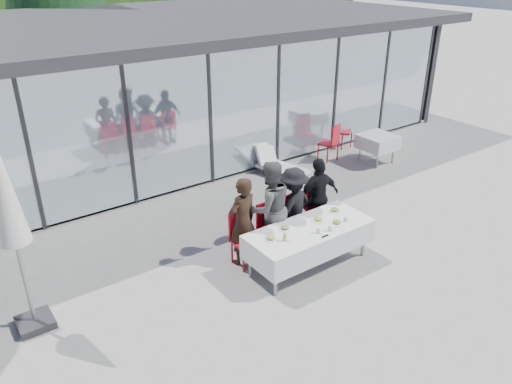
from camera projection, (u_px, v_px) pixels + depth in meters
ground at (284, 277)px, 8.48m from camera, size 90.00×90.00×0.00m
pavilion at (165, 60)px, 14.58m from camera, size 14.80×8.80×3.44m
dining_table at (309, 238)px, 8.60m from camera, size 2.26×0.96×0.75m
diner_a at (242, 221)px, 8.58m from camera, size 0.66×0.66×1.62m
diner_chair_a at (243, 235)px, 8.69m from camera, size 0.44×0.44×0.97m
diner_b at (269, 208)px, 8.85m from camera, size 1.00×1.00×1.78m
diner_chair_b at (270, 226)px, 8.99m from camera, size 0.44×0.44×0.97m
diner_c at (293, 207)px, 9.19m from camera, size 1.20×1.20×1.52m
diner_chair_c at (293, 217)px, 9.28m from camera, size 0.44×0.44×0.97m
diner_d at (318, 197)px, 9.51m from camera, size 1.01×1.01×1.56m
diner_chair_d at (318, 208)px, 9.61m from camera, size 0.44×0.44×0.97m
plate_a at (271, 238)px, 8.14m from camera, size 0.23×0.23×0.07m
plate_b at (285, 228)px, 8.44m from camera, size 0.23×0.23×0.07m
plate_c at (318, 219)px, 8.71m from camera, size 0.23×0.23×0.07m
plate_d at (335, 210)px, 9.03m from camera, size 0.23×0.23×0.07m
plate_extra at (337, 222)px, 8.61m from camera, size 0.23×0.23×0.07m
juice_bottle at (285, 237)px, 8.09m from camera, size 0.06×0.06×0.13m
drinking_glasses at (331, 226)px, 8.46m from camera, size 0.73×0.14×0.10m
folded_eyeglasses at (325, 236)px, 8.24m from camera, size 0.14×0.03×0.01m
spare_table_right at (378, 142)px, 12.93m from camera, size 0.86×0.86×0.74m
spare_chair_a at (340, 128)px, 14.00m from camera, size 0.62×0.62×0.97m
spare_chair_b at (332, 141)px, 13.06m from camera, size 0.57×0.57×0.97m
market_umbrella at (7, 205)px, 6.51m from camera, size 0.50×0.50×3.00m
lounger at (278, 164)px, 12.36m from camera, size 0.89×1.43×0.72m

